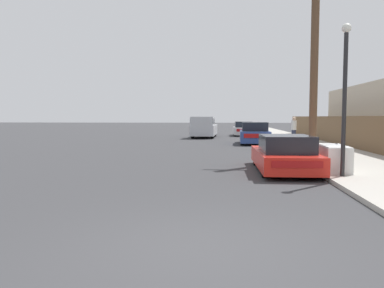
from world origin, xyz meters
The scene contains 11 objects.
ground_plane centered at (0.00, 0.00, 0.00)m, with size 220.00×220.00×0.00m, color #38383A.
sidewalk_curb centered at (5.30, 23.50, 0.06)m, with size 4.20×63.00×0.12m, color #ADA89E.
discarded_fridge centered at (3.75, 7.11, 0.51)m, with size 0.82×1.89×0.81m.
parked_sports_car_red centered at (2.29, 7.58, 0.55)m, with size 1.81×4.49×1.21m.
car_parked_mid centered at (2.31, 20.18, 0.67)m, with size 2.02×4.19×1.45m.
car_parked_far centered at (2.12, 31.11, 0.64)m, with size 1.84×4.70×1.35m.
pickup_truck centered at (-1.45, 27.36, 0.91)m, with size 2.14×5.58×1.81m.
utility_pole centered at (4.06, 11.39, 4.67)m, with size 1.80×0.33×8.91m.
street_lamp centered at (3.67, 5.97, 2.61)m, with size 0.26×0.26×4.25m.
wooden_fence centered at (7.25, 16.35, 0.98)m, with size 0.08×35.25×1.72m, color brown.
pedestrian centered at (4.97, 20.76, 0.98)m, with size 0.34×0.34×1.68m.
Camera 1 is at (0.33, -4.87, 1.80)m, focal length 35.00 mm.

